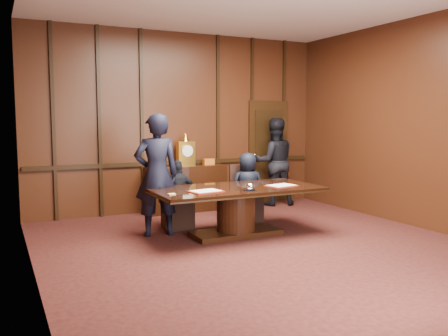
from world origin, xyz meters
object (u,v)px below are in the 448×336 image
at_px(signatory_left, 178,195).
at_px(witness_right, 274,162).
at_px(witness_left, 157,175).
at_px(conference_table, 236,203).
at_px(signatory_right, 248,187).
at_px(sideboard, 186,187).

relative_size(signatory_left, witness_right, 0.63).
distance_m(signatory_left, witness_left, 0.64).
bearing_deg(signatory_left, witness_left, 30.55).
relative_size(conference_table, witness_right, 1.43).
height_order(signatory_left, signatory_right, signatory_right).
bearing_deg(witness_left, signatory_right, -164.64).
relative_size(sideboard, signatory_right, 1.30).
height_order(conference_table, signatory_right, signatory_right).
relative_size(witness_left, witness_right, 1.04).
relative_size(signatory_right, witness_right, 0.67).
distance_m(sideboard, conference_table, 2.16).
xyz_separation_m(sideboard, witness_left, (-1.11, -1.61, 0.47)).
height_order(signatory_right, witness_left, witness_left).
bearing_deg(signatory_right, conference_table, 62.35).
bearing_deg(witness_left, signatory_left, -143.63).
distance_m(sideboard, witness_right, 1.99).
xyz_separation_m(signatory_left, signatory_right, (1.30, 0.00, 0.04)).
bearing_deg(signatory_left, sideboard, -114.65).
xyz_separation_m(conference_table, witness_right, (1.95, 2.00, 0.40)).
bearing_deg(signatory_right, witness_left, 19.60).
xyz_separation_m(signatory_right, witness_right, (1.30, 1.20, 0.30)).
height_order(sideboard, witness_right, witness_right).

